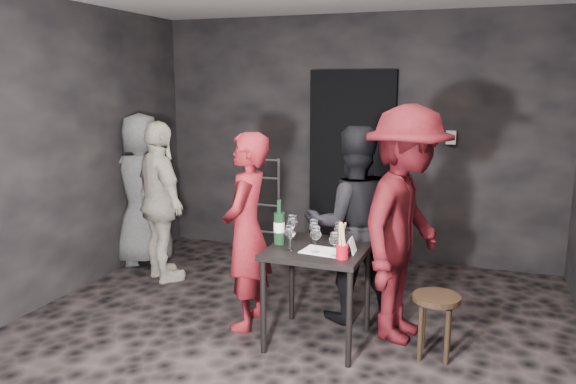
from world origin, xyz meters
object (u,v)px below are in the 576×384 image
(hand_truck, at_px, (265,234))
(wine_bottle, at_px, (279,227))
(bystander_grey, at_px, (142,182))
(breadstick_cup, at_px, (342,241))
(stool, at_px, (436,308))
(server_red, at_px, (246,226))
(man_maroon, at_px, (407,200))
(tasting_table, at_px, (318,260))
(bystander_cream, at_px, (160,197))
(woman_black, at_px, (352,216))

(hand_truck, bearing_deg, wine_bottle, -63.90)
(bystander_grey, relative_size, breadstick_cup, 6.57)
(stool, bearing_deg, server_red, 177.57)
(man_maroon, relative_size, breadstick_cup, 7.89)
(tasting_table, relative_size, bystander_cream, 0.44)
(hand_truck, relative_size, stool, 2.36)
(breadstick_cup, bearing_deg, stool, 20.78)
(stool, relative_size, wine_bottle, 1.37)
(man_maroon, distance_m, bystander_cream, 2.52)
(server_red, height_order, bystander_cream, bystander_cream)
(stool, xyz_separation_m, bystander_grey, (-3.21, 1.17, 0.54))
(hand_truck, xyz_separation_m, breadstick_cup, (1.48, -2.25, 0.67))
(woman_black, bearing_deg, breadstick_cup, 73.10)
(wine_bottle, xyz_separation_m, breadstick_cup, (0.54, -0.20, -0.01))
(man_maroon, height_order, breadstick_cup, man_maroon)
(hand_truck, bearing_deg, server_red, -70.82)
(breadstick_cup, bearing_deg, bystander_grey, 151.12)
(wine_bottle, relative_size, breadstick_cup, 1.24)
(hand_truck, distance_m, bystander_grey, 1.54)
(bystander_grey, relative_size, wine_bottle, 5.28)
(stool, bearing_deg, woman_black, 146.89)
(wine_bottle, bearing_deg, bystander_grey, 148.98)
(bystander_cream, distance_m, bystander_grey, 0.63)
(bystander_cream, xyz_separation_m, breadstick_cup, (2.09, -1.01, 0.02))
(bystander_cream, xyz_separation_m, bystander_grey, (-0.48, 0.41, 0.06))
(bystander_grey, bearing_deg, wine_bottle, 116.15)
(woman_black, bearing_deg, bystander_cream, -32.51)
(server_red, xyz_separation_m, breadstick_cup, (0.86, -0.31, 0.04))
(bystander_grey, height_order, breadstick_cup, bystander_grey)
(server_red, xyz_separation_m, bystander_grey, (-1.71, 1.11, 0.07))
(breadstick_cup, bearing_deg, man_maroon, 53.95)
(server_red, height_order, bystander_grey, bystander_grey)
(bystander_grey, xyz_separation_m, wine_bottle, (2.03, -1.22, -0.03))
(server_red, relative_size, man_maroon, 0.77)
(breadstick_cup, bearing_deg, tasting_table, 138.41)
(stool, xyz_separation_m, woman_black, (-0.73, 0.48, 0.51))
(tasting_table, relative_size, breadstick_cup, 2.71)
(wine_bottle, bearing_deg, stool, 2.14)
(stool, distance_m, bystander_grey, 3.46)
(breadstick_cup, bearing_deg, woman_black, 97.42)
(woman_black, height_order, bystander_cream, woman_black)
(stool, height_order, server_red, server_red)
(woman_black, relative_size, wine_bottle, 5.13)
(stool, distance_m, wine_bottle, 1.29)
(hand_truck, distance_m, tasting_table, 2.43)
(man_maroon, xyz_separation_m, breadstick_cup, (-0.37, -0.50, -0.22))
(hand_truck, distance_m, server_red, 2.13)
(hand_truck, bearing_deg, bystander_cream, -114.79)
(server_red, bearing_deg, woman_black, 112.06)
(stool, height_order, bystander_grey, bystander_grey)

